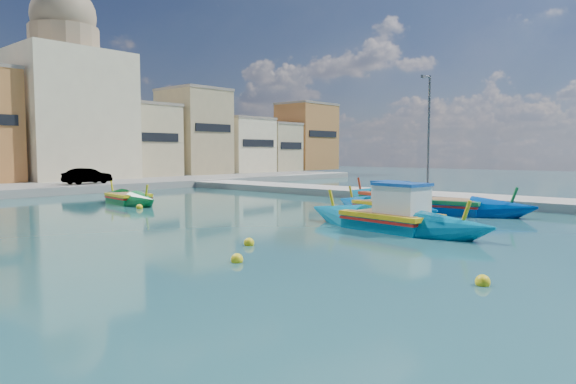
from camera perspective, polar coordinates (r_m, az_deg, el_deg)
ground at (r=16.27m, az=6.46°, el=-6.86°), size 160.00×160.00×0.00m
east_quay at (r=32.50m, az=25.12°, el=-1.13°), size 4.00×70.00×0.50m
north_townhouses at (r=52.44m, az=-26.32°, el=6.00°), size 83.20×7.87×10.19m
church_block at (r=54.57m, az=-23.42°, el=9.61°), size 10.00×10.00×19.10m
quay_street_lamp at (r=34.08m, az=15.32°, el=6.26°), size 1.18×0.16×8.00m
luzzu_turquoise_cabin at (r=21.42m, az=11.43°, el=-3.19°), size 3.17×9.55×3.01m
luzzu_blue_cabin at (r=27.11m, az=10.67°, el=-1.68°), size 3.56×7.55×2.60m
luzzu_cyan_mid at (r=31.44m, az=11.34°, el=-0.91°), size 5.09×9.13×2.65m
luzzu_green at (r=33.06m, az=-17.30°, el=-0.84°), size 2.70×7.27×2.24m
luzzu_blue_south at (r=27.84m, az=17.11°, el=-1.72°), size 3.38×9.37×2.65m
mooring_buoys at (r=19.49m, az=-3.92°, el=-4.71°), size 24.25×21.08×0.36m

